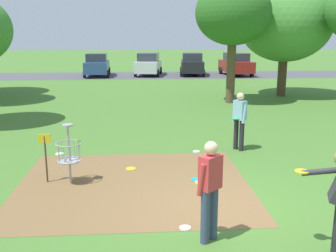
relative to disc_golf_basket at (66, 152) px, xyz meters
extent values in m
plane|color=#47752D|center=(3.30, -1.63, -0.75)|extent=(160.00, 160.00, 0.00)
cube|color=brown|center=(1.50, -0.18, -0.75)|extent=(5.23, 4.53, 0.01)
cylinder|color=#9E9EA3|center=(0.06, -0.01, -0.08)|extent=(0.05, 0.05, 1.35)
cylinder|color=#9E9EA3|center=(0.06, -0.01, 0.62)|extent=(0.24, 0.24, 0.04)
torus|color=#9E9EA3|center=(0.06, -0.01, 0.20)|extent=(0.58, 0.58, 0.02)
torus|color=#9E9EA3|center=(0.06, -0.01, -0.20)|extent=(0.55, 0.55, 0.03)
cylinder|color=#9E9EA3|center=(0.06, -0.01, -0.22)|extent=(0.48, 0.48, 0.02)
cylinder|color=gray|center=(0.30, -0.01, 0.00)|extent=(0.01, 0.01, 0.40)
cylinder|color=gray|center=(0.25, 0.13, 0.00)|extent=(0.01, 0.01, 0.40)
cylinder|color=gray|center=(0.13, 0.22, 0.00)|extent=(0.01, 0.01, 0.40)
cylinder|color=gray|center=(-0.01, 0.22, 0.00)|extent=(0.01, 0.01, 0.40)
cylinder|color=gray|center=(-0.13, 0.13, 0.00)|extent=(0.01, 0.01, 0.40)
cylinder|color=gray|center=(-0.18, -0.01, 0.00)|extent=(0.01, 0.01, 0.40)
cylinder|color=gray|center=(-0.13, -0.15, 0.00)|extent=(0.01, 0.01, 0.40)
cylinder|color=gray|center=(-0.01, -0.24, 0.00)|extent=(0.01, 0.01, 0.40)
cylinder|color=gray|center=(0.13, -0.24, 0.00)|extent=(0.01, 0.01, 0.40)
cylinder|color=gray|center=(0.25, -0.15, 0.00)|extent=(0.01, 0.01, 0.40)
cylinder|color=#4C3823|center=(-0.49, 0.09, -0.20)|extent=(0.04, 0.04, 1.10)
cube|color=gold|center=(-0.49, 0.09, 0.30)|extent=(0.28, 0.03, 0.20)
cylinder|color=#232328|center=(4.62, 2.24, -0.29)|extent=(0.14, 0.14, 0.92)
cylinder|color=#232328|center=(4.50, 2.42, -0.29)|extent=(0.14, 0.14, 0.92)
cube|color=#84B7D1|center=(4.56, 2.33, 0.45)|extent=(0.38, 0.42, 0.56)
sphere|color=beige|center=(4.56, 2.33, 0.85)|extent=(0.22, 0.22, 0.22)
cylinder|color=#84B7D1|center=(4.65, 2.16, 0.36)|extent=(0.19, 0.17, 0.55)
cylinder|color=#84B7D1|center=(4.44, 2.48, 0.36)|extent=(0.19, 0.17, 0.55)
cylinder|color=green|center=(4.41, 2.23, 0.22)|extent=(0.22, 0.22, 0.02)
cylinder|color=#384260|center=(2.70, -2.85, -0.29)|extent=(0.14, 0.14, 0.92)
cylinder|color=#384260|center=(2.87, -2.71, -0.29)|extent=(0.14, 0.14, 0.92)
cube|color=#D1383D|center=(2.79, -2.78, 0.45)|extent=(0.42, 0.40, 0.56)
sphere|color=beige|center=(2.79, -2.78, 0.85)|extent=(0.22, 0.22, 0.22)
cylinder|color=#D1383D|center=(2.63, -2.88, 0.36)|extent=(0.17, 0.18, 0.55)
cylinder|color=#D1383D|center=(2.92, -2.64, 0.36)|extent=(0.17, 0.18, 0.55)
cylinder|color=gold|center=(2.67, -2.64, 0.22)|extent=(0.22, 0.22, 0.02)
cylinder|color=#2D2D33|center=(4.41, -3.19, 0.56)|extent=(0.58, 0.30, 0.21)
cylinder|color=gold|center=(4.15, -3.08, 0.53)|extent=(0.22, 0.22, 0.02)
cylinder|color=gold|center=(1.42, 0.84, -0.74)|extent=(0.26, 0.26, 0.02)
cylinder|color=white|center=(2.44, -2.34, -0.74)|extent=(0.21, 0.21, 0.02)
cylinder|color=white|center=(-0.65, 2.27, -0.74)|extent=(0.23, 0.23, 0.02)
cylinder|color=white|center=(3.29, 2.21, -0.74)|extent=(0.21, 0.21, 0.02)
cylinder|color=#1E93DB|center=(2.97, -0.01, -0.74)|extent=(0.25, 0.25, 0.02)
cylinder|color=#4C3823|center=(9.50, 12.44, 0.31)|extent=(0.48, 0.48, 2.12)
ellipsoid|color=#4C8E3D|center=(9.50, 12.44, 3.25)|extent=(5.00, 5.00, 4.25)
cylinder|color=brown|center=(6.16, 10.43, 0.74)|extent=(0.42, 0.42, 2.99)
ellipsoid|color=#2D6623|center=(6.16, 10.43, 3.59)|extent=(3.62, 3.62, 3.08)
cube|color=#4C4C51|center=(3.30, 24.06, -0.75)|extent=(36.00, 6.00, 0.01)
cube|color=#2D4784|center=(-1.80, 23.75, 0.00)|extent=(1.91, 4.25, 0.90)
cube|color=#2D333D|center=(-1.80, 23.75, 0.77)|extent=(1.64, 2.23, 0.64)
cylinder|color=black|center=(-2.73, 25.02, -0.45)|extent=(0.20, 0.60, 0.60)
cylinder|color=black|center=(-0.93, 25.07, -0.45)|extent=(0.20, 0.60, 0.60)
cylinder|color=black|center=(-2.66, 22.42, -0.45)|extent=(0.20, 0.60, 0.60)
cylinder|color=black|center=(-0.86, 22.47, -0.45)|extent=(0.20, 0.60, 0.60)
cube|color=silver|center=(2.39, 24.11, 0.00)|extent=(2.39, 4.42, 0.90)
cube|color=#2D333D|center=(2.39, 24.11, 0.77)|extent=(1.88, 2.39, 0.64)
cylinder|color=black|center=(1.69, 25.52, -0.45)|extent=(0.26, 0.62, 0.60)
cylinder|color=black|center=(3.47, 25.26, -0.45)|extent=(0.26, 0.62, 0.60)
cylinder|color=black|center=(1.31, 22.95, -0.45)|extent=(0.26, 0.62, 0.60)
cylinder|color=black|center=(3.10, 22.69, -0.45)|extent=(0.26, 0.62, 0.60)
cube|color=black|center=(6.03, 24.07, 0.00)|extent=(2.18, 4.35, 0.90)
cube|color=#2D333D|center=(6.03, 24.07, 0.77)|extent=(1.78, 2.32, 0.64)
cylinder|color=black|center=(5.26, 25.45, -0.45)|extent=(0.23, 0.61, 0.60)
cylinder|color=black|center=(7.05, 25.28, -0.45)|extent=(0.23, 0.61, 0.60)
cylinder|color=black|center=(5.01, 22.85, -0.45)|extent=(0.23, 0.61, 0.60)
cylinder|color=black|center=(6.81, 22.69, -0.45)|extent=(0.23, 0.61, 0.60)
cube|color=maroon|center=(9.64, 23.54, 0.00)|extent=(2.20, 4.36, 0.90)
cube|color=#2D333D|center=(9.64, 23.54, 0.77)|extent=(1.79, 2.33, 0.64)
cylinder|color=black|center=(8.62, 24.75, -0.45)|extent=(0.24, 0.61, 0.60)
cylinder|color=black|center=(10.41, 24.92, -0.45)|extent=(0.24, 0.61, 0.60)
cylinder|color=black|center=(8.87, 22.16, -0.45)|extent=(0.24, 0.61, 0.60)
cylinder|color=black|center=(10.66, 22.33, -0.45)|extent=(0.24, 0.61, 0.60)
camera|label=1|loc=(1.69, -8.59, 2.59)|focal=41.71mm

